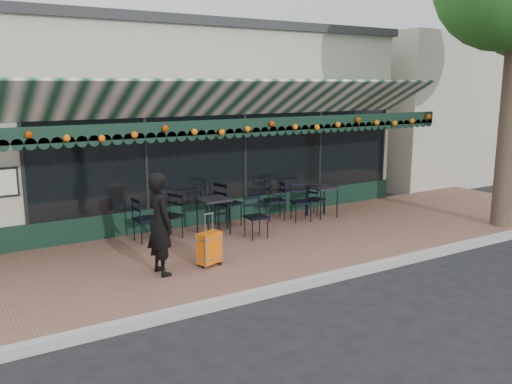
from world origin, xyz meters
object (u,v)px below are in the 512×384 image
chair_b_front (256,217)px  chair_a_right (316,200)px  chair_b_right (228,204)px  chair_a_front (301,202)px  chair_solo (146,219)px  cafe_table_a (323,190)px  chair_a_left (275,201)px  chair_b_left (169,217)px  suitcase (209,248)px  woman (160,224)px  cafe_table_b (213,202)px

chair_b_front → chair_a_right: bearing=25.8°
chair_b_right → chair_a_front: bearing=-119.3°
chair_solo → chair_a_front: bearing=-98.4°
chair_a_right → chair_solo: bearing=72.5°
cafe_table_a → chair_a_front: bearing=-174.7°
chair_a_left → chair_b_front: 1.60m
chair_a_left → chair_b_left: chair_b_left is taller
chair_b_front → chair_solo: 2.23m
chair_a_right → chair_b_left: chair_b_left is taller
suitcase → chair_a_right: (3.87, 1.98, 0.07)m
cafe_table_a → chair_a_front: 0.72m
cafe_table_a → woman: bearing=-160.2°
chair_solo → chair_b_front: bearing=-118.5°
chair_b_left → chair_solo: (-0.48, 0.04, -0.00)m
chair_b_left → chair_b_front: bearing=38.9°
woman → suitcase: (0.86, -0.06, -0.55)m
suitcase → chair_b_left: 1.98m
chair_a_left → chair_a_right: (1.06, -0.18, -0.06)m
suitcase → chair_a_left: suitcase is taller
woman → chair_b_left: 2.17m
chair_b_front → chair_b_left: bearing=153.8°
suitcase → cafe_table_a: bearing=6.2°
chair_a_front → chair_b_right: bearing=179.3°
chair_b_front → cafe_table_b: bearing=133.3°
cafe_table_a → chair_b_left: bearing=177.1°
woman → chair_a_right: bearing=-70.8°
cafe_table_a → chair_a_left: size_ratio=0.83×
chair_a_front → chair_b_left: chair_b_left is taller
cafe_table_a → chair_b_front: (-2.29, -0.70, -0.23)m
woman → cafe_table_a: woman is taller
cafe_table_b → chair_a_front: size_ratio=0.87×
suitcase → chair_b_front: (1.62, 1.07, 0.12)m
cafe_table_b → chair_a_front: bearing=-2.5°
suitcase → cafe_table_b: (1.02, 1.81, 0.37)m
cafe_table_a → chair_b_right: 2.36m
chair_a_front → chair_solo: chair_solo is taller
woman → cafe_table_b: (1.88, 1.75, -0.17)m
chair_b_right → chair_solo: 2.02m
cafe_table_a → chair_a_right: (-0.04, 0.20, -0.28)m
chair_a_right → chair_b_right: (-2.27, 0.26, 0.12)m
woman → chair_b_front: size_ratio=2.01×
cafe_table_b → chair_b_left: bearing=170.5°
chair_b_front → chair_solo: size_ratio=0.94×
chair_a_front → woman: bearing=-141.0°
chair_b_left → chair_b_right: bearing=78.9°
cafe_table_b → chair_b_right: bearing=35.9°
suitcase → cafe_table_b: size_ratio=1.22×
cafe_table_a → cafe_table_b: 2.90m
cafe_table_a → chair_b_left: 3.84m
woman → chair_a_left: 4.25m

